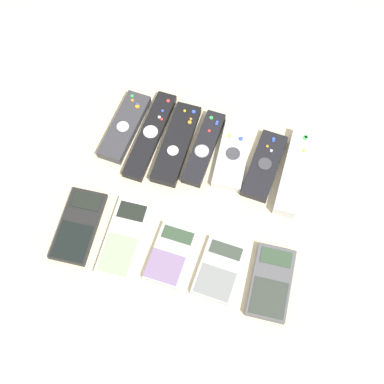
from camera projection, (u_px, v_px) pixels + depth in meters
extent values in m
plane|color=beige|center=(188.00, 207.00, 1.06)|extent=(3.00, 3.00, 0.00)
cube|color=#333338|center=(125.00, 127.00, 1.13)|extent=(0.06, 0.17, 0.02)
cylinder|color=silver|center=(123.00, 127.00, 1.11)|extent=(0.03, 0.03, 0.00)
cylinder|color=orange|center=(132.00, 100.00, 1.14)|extent=(0.01, 0.01, 0.00)
cylinder|color=blue|center=(137.00, 104.00, 1.14)|extent=(0.01, 0.01, 0.00)
cylinder|color=orange|center=(137.00, 106.00, 1.13)|extent=(0.01, 0.01, 0.00)
cylinder|color=green|center=(132.00, 96.00, 1.15)|extent=(0.01, 0.01, 0.00)
cube|color=black|center=(150.00, 135.00, 1.12)|extent=(0.05, 0.21, 0.02)
cylinder|color=silver|center=(151.00, 132.00, 1.11)|extent=(0.03, 0.03, 0.00)
cylinder|color=red|center=(168.00, 101.00, 1.14)|extent=(0.01, 0.01, 0.00)
cylinder|color=silver|center=(159.00, 117.00, 1.13)|extent=(0.01, 0.01, 0.00)
cylinder|color=red|center=(162.00, 119.00, 1.12)|extent=(0.01, 0.01, 0.00)
cylinder|color=blue|center=(163.00, 111.00, 1.13)|extent=(0.01, 0.01, 0.00)
cube|color=black|center=(176.00, 144.00, 1.11)|extent=(0.05, 0.19, 0.02)
cylinder|color=silver|center=(173.00, 151.00, 1.09)|extent=(0.02, 0.02, 0.00)
cylinder|color=orange|center=(190.00, 122.00, 1.12)|extent=(0.01, 0.01, 0.00)
cylinder|color=yellow|center=(185.00, 111.00, 1.13)|extent=(0.01, 0.01, 0.00)
cylinder|color=blue|center=(194.00, 112.00, 1.13)|extent=(0.01, 0.01, 0.00)
cylinder|color=orange|center=(191.00, 119.00, 1.12)|extent=(0.01, 0.01, 0.00)
cube|color=black|center=(204.00, 148.00, 1.10)|extent=(0.05, 0.17, 0.02)
cylinder|color=#99999E|center=(202.00, 151.00, 1.09)|extent=(0.03, 0.03, 0.00)
cylinder|color=blue|center=(216.00, 124.00, 1.11)|extent=(0.01, 0.01, 0.00)
cylinder|color=green|center=(211.00, 118.00, 1.12)|extent=(0.01, 0.01, 0.00)
cylinder|color=blue|center=(217.00, 122.00, 1.12)|extent=(0.01, 0.01, 0.00)
cylinder|color=red|center=(209.00, 131.00, 1.11)|extent=(0.01, 0.01, 0.00)
cube|color=#B7B7BC|center=(233.00, 154.00, 1.10)|extent=(0.07, 0.16, 0.02)
cylinder|color=#38383D|center=(233.00, 154.00, 1.09)|extent=(0.03, 0.03, 0.00)
cylinder|color=yellow|center=(230.00, 136.00, 1.11)|extent=(0.01, 0.01, 0.00)
cylinder|color=blue|center=(241.00, 139.00, 1.10)|extent=(0.01, 0.01, 0.00)
cube|color=black|center=(264.00, 166.00, 1.09)|extent=(0.06, 0.16, 0.02)
cylinder|color=#38383D|center=(265.00, 164.00, 1.08)|extent=(0.03, 0.03, 0.00)
cylinder|color=orange|center=(267.00, 146.00, 1.09)|extent=(0.01, 0.01, 0.00)
cylinder|color=blue|center=(274.00, 139.00, 1.10)|extent=(0.01, 0.01, 0.00)
cylinder|color=silver|center=(271.00, 151.00, 1.09)|extent=(0.01, 0.01, 0.00)
cylinder|color=blue|center=(273.00, 141.00, 1.10)|extent=(0.01, 0.01, 0.00)
cube|color=#B7B7BC|center=(294.00, 172.00, 1.08)|extent=(0.04, 0.19, 0.03)
cylinder|color=green|center=(305.00, 138.00, 1.09)|extent=(0.01, 0.01, 0.00)
cylinder|color=green|center=(306.00, 137.00, 1.10)|extent=(0.01, 0.01, 0.00)
cylinder|color=silver|center=(297.00, 142.00, 1.09)|extent=(0.01, 0.01, 0.00)
cylinder|color=yellow|center=(304.00, 151.00, 1.08)|extent=(0.01, 0.01, 0.00)
cube|color=black|center=(79.00, 226.00, 1.03)|extent=(0.08, 0.15, 0.01)
cube|color=black|center=(86.00, 201.00, 1.05)|extent=(0.06, 0.04, 0.00)
cube|color=black|center=(72.00, 241.00, 1.01)|extent=(0.07, 0.08, 0.00)
cube|color=silver|center=(124.00, 238.00, 1.02)|extent=(0.07, 0.16, 0.01)
cube|color=black|center=(132.00, 211.00, 1.04)|extent=(0.05, 0.04, 0.00)
cube|color=gray|center=(118.00, 254.00, 1.00)|extent=(0.06, 0.08, 0.00)
cube|color=#B2B2B7|center=(169.00, 255.00, 1.01)|extent=(0.08, 0.12, 0.01)
cube|color=#2D422D|center=(176.00, 235.00, 1.02)|extent=(0.06, 0.03, 0.00)
cube|color=slate|center=(164.00, 267.00, 0.99)|extent=(0.07, 0.06, 0.00)
cube|color=#B2B2B7|center=(219.00, 270.00, 0.99)|extent=(0.08, 0.12, 0.01)
cube|color=#333D33|center=(226.00, 250.00, 1.00)|extent=(0.06, 0.03, 0.00)
cube|color=slate|center=(215.00, 282.00, 0.98)|extent=(0.07, 0.06, 0.00)
cube|color=#4C4C51|center=(271.00, 283.00, 0.98)|extent=(0.08, 0.14, 0.02)
cube|color=#2D422D|center=(276.00, 257.00, 0.99)|extent=(0.06, 0.03, 0.00)
cube|color=#2F362F|center=(269.00, 298.00, 0.96)|extent=(0.07, 0.07, 0.00)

